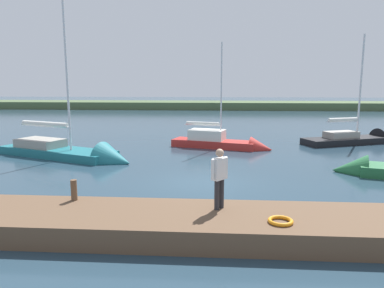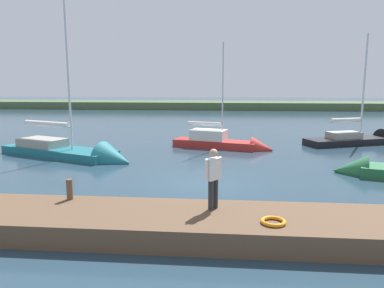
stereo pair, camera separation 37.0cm
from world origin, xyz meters
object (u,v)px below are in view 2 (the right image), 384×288
object	(u,v)px
sailboat_inner_slip	(364,141)
person_on_dock	(213,174)
sailboat_outer_mooring	(226,145)
sailboat_far_left	(76,154)
mooring_post_near	(70,189)
life_ring_buoy	(273,222)

from	to	relation	value
sailboat_inner_slip	person_on_dock	distance (m)	19.32
sailboat_outer_mooring	sailboat_far_left	bearing A→B (deg)	-139.10
sailboat_outer_mooring	mooring_post_near	bearing A→B (deg)	-94.00
sailboat_inner_slip	life_ring_buoy	bearing A→B (deg)	-138.20
sailboat_far_left	person_on_dock	distance (m)	12.79
mooring_post_near	sailboat_far_left	xyz separation A→B (m)	(3.75, -9.22, -0.78)
life_ring_buoy	sailboat_outer_mooring	bearing A→B (deg)	-85.40
mooring_post_near	sailboat_outer_mooring	world-z (taller)	sailboat_outer_mooring
mooring_post_near	sailboat_far_left	distance (m)	9.98
sailboat_inner_slip	sailboat_far_left	xyz separation A→B (m)	(18.45, 6.66, 0.01)
life_ring_buoy	sailboat_far_left	size ratio (longest dim) A/B	0.06
sailboat_inner_slip	sailboat_outer_mooring	bearing A→B (deg)	173.85
sailboat_inner_slip	person_on_dock	xyz separation A→B (m)	(10.22, 16.33, 1.49)
life_ring_buoy	mooring_post_near	bearing A→B (deg)	-13.18
sailboat_outer_mooring	sailboat_inner_slip	size ratio (longest dim) A/B	0.90
life_ring_buoy	sailboat_far_left	bearing A→B (deg)	-47.28
sailboat_outer_mooring	sailboat_far_left	xyz separation A→B (m)	(8.66, 3.93, -0.03)
person_on_dock	life_ring_buoy	bearing A→B (deg)	-171.00
sailboat_far_left	person_on_dock	bearing A→B (deg)	-27.75
mooring_post_near	sailboat_inner_slip	xyz separation A→B (m)	(-14.70, -15.88, -0.79)
sailboat_inner_slip	sailboat_far_left	bearing A→B (deg)	178.14
sailboat_outer_mooring	sailboat_inner_slip	world-z (taller)	sailboat_inner_slip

